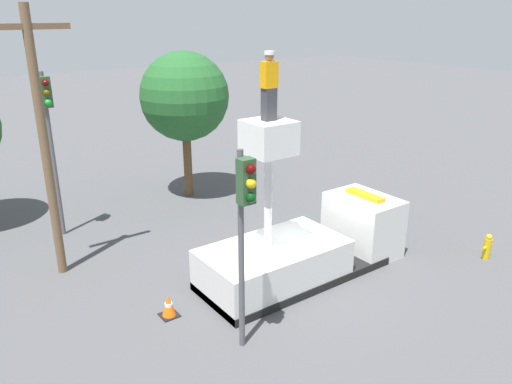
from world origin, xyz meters
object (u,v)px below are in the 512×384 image
(bucket_truck, at_px, (305,247))
(utility_pole, at_px, (43,138))
(traffic_light_across, at_px, (49,124))
(fire_hydrant, at_px, (487,247))
(traffic_cone_rear, at_px, (169,306))
(tree_left_bg, at_px, (185,97))
(traffic_light_pole, at_px, (245,214))
(worker, at_px, (269,86))

(bucket_truck, xyz_separation_m, utility_pole, (-6.02, 4.46, 3.36))
(utility_pole, bearing_deg, traffic_light_across, 72.62)
(traffic_light_across, xyz_separation_m, fire_hydrant, (10.61, -9.93, -3.65))
(traffic_cone_rear, distance_m, tree_left_bg, 10.14)
(traffic_light_across, bearing_deg, traffic_cone_rear, -83.83)
(traffic_light_pole, distance_m, traffic_light_across, 9.27)
(fire_hydrant, bearing_deg, traffic_light_pole, 174.81)
(traffic_light_pole, height_order, tree_left_bg, tree_left_bg)
(fire_hydrant, distance_m, utility_pole, 14.07)
(bucket_truck, bearing_deg, fire_hydrant, -27.07)
(fire_hydrant, height_order, utility_pole, utility_pole)
(traffic_light_across, distance_m, tree_left_bg, 5.78)
(traffic_cone_rear, bearing_deg, traffic_light_across, 96.17)
(traffic_light_pole, distance_m, tree_left_bg, 11.00)
(utility_pole, bearing_deg, traffic_light_pole, -69.02)
(fire_hydrant, bearing_deg, worker, 157.98)
(bucket_truck, bearing_deg, utility_pole, 143.50)
(bucket_truck, distance_m, utility_pole, 8.21)
(traffic_light_across, height_order, utility_pole, utility_pole)
(traffic_cone_rear, bearing_deg, utility_pole, 110.96)
(fire_hydrant, bearing_deg, bucket_truck, 152.93)
(traffic_light_across, distance_m, traffic_cone_rear, 7.83)
(bucket_truck, height_order, worker, worker)
(utility_pole, bearing_deg, traffic_cone_rear, -69.04)
(bucket_truck, height_order, fire_hydrant, bucket_truck)
(traffic_cone_rear, bearing_deg, traffic_light_pole, -68.99)
(worker, relative_size, tree_left_bg, 0.28)
(traffic_cone_rear, height_order, tree_left_bg, tree_left_bg)
(worker, bearing_deg, traffic_light_pole, -137.51)
(traffic_light_pole, bearing_deg, utility_pole, 110.98)
(traffic_light_across, height_order, traffic_cone_rear, traffic_light_across)
(fire_hydrant, bearing_deg, traffic_light_across, 136.90)
(bucket_truck, distance_m, traffic_light_pole, 4.82)
(traffic_light_across, relative_size, traffic_cone_rear, 9.33)
(bucket_truck, distance_m, tree_left_bg, 8.93)
(fire_hydrant, height_order, tree_left_bg, tree_left_bg)
(worker, bearing_deg, bucket_truck, 0.00)
(worker, distance_m, utility_pole, 6.59)
(fire_hydrant, bearing_deg, tree_left_bg, 114.14)
(fire_hydrant, distance_m, traffic_cone_rear, 10.35)
(traffic_light_pole, distance_m, fire_hydrant, 9.53)
(traffic_light_across, height_order, tree_left_bg, tree_left_bg)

